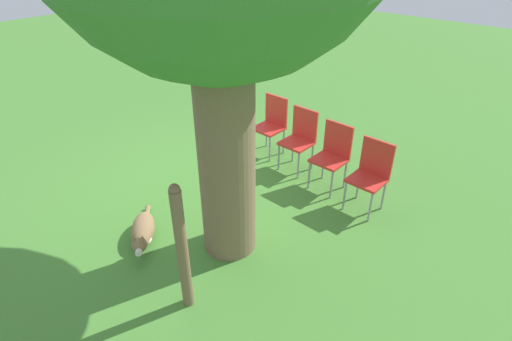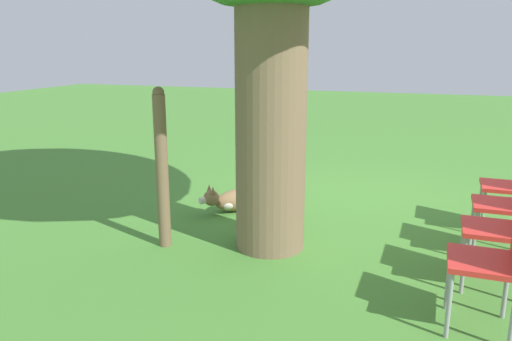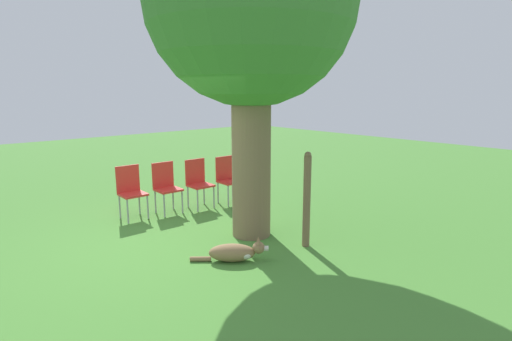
% 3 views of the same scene
% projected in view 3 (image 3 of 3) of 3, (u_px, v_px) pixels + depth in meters
% --- Properties ---
extents(ground_plane, '(30.00, 30.00, 0.00)m').
position_uv_depth(ground_plane, '(174.00, 244.00, 6.13)').
color(ground_plane, '#478433').
extents(oak_tree, '(3.16, 3.16, 5.23)m').
position_uv_depth(oak_tree, '(251.00, 4.00, 5.85)').
color(oak_tree, '#7A6047').
rests_on(oak_tree, ground_plane).
extents(dog, '(0.76, 0.87, 0.34)m').
position_uv_depth(dog, '(236.00, 252.00, 5.51)').
color(dog, olive).
rests_on(dog, ground_plane).
extents(fence_post, '(0.11, 0.11, 1.45)m').
position_uv_depth(fence_post, '(307.00, 199.00, 5.93)').
color(fence_post, brown).
rests_on(fence_post, ground_plane).
extents(red_chair_0, '(0.43, 0.45, 0.97)m').
position_uv_depth(red_chair_0, '(131.00, 188.00, 7.31)').
color(red_chair_0, red).
rests_on(red_chair_0, ground_plane).
extents(red_chair_1, '(0.43, 0.45, 0.97)m').
position_uv_depth(red_chair_1, '(166.00, 184.00, 7.64)').
color(red_chair_1, red).
rests_on(red_chair_1, ground_plane).
extents(red_chair_2, '(0.43, 0.45, 0.97)m').
position_uv_depth(red_chair_2, '(198.00, 180.00, 7.98)').
color(red_chair_2, red).
rests_on(red_chair_2, ground_plane).
extents(red_chair_3, '(0.43, 0.45, 0.97)m').
position_uv_depth(red_chair_3, '(228.00, 176.00, 8.31)').
color(red_chair_3, red).
rests_on(red_chair_3, ground_plane).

